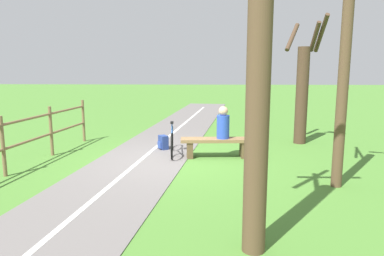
{
  "coord_description": "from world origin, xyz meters",
  "views": [
    {
      "loc": [
        -0.9,
        8.47,
        2.25
      ],
      "look_at": [
        -0.57,
        0.73,
        0.94
      ],
      "focal_mm": 33.35,
      "sensor_mm": 36.0,
      "label": 1
    }
  ],
  "objects_px": {
    "bicycle": "(172,141)",
    "tree_by_path": "(257,58)",
    "tree_near_bench": "(303,88)",
    "bench": "(217,144)",
    "tree_mid_field": "(345,52)",
    "person_seated": "(223,124)",
    "backpack": "(163,143)"
  },
  "relations": [
    {
      "from": "bicycle",
      "to": "tree_by_path",
      "type": "height_order",
      "value": "tree_by_path"
    },
    {
      "from": "bicycle",
      "to": "tree_near_bench",
      "type": "distance_m",
      "value": 4.25
    },
    {
      "from": "bench",
      "to": "tree_near_bench",
      "type": "xyz_separation_m",
      "value": [
        -2.57,
        -1.84,
        1.31
      ]
    },
    {
      "from": "bench",
      "to": "tree_mid_field",
      "type": "xyz_separation_m",
      "value": [
        -2.24,
        2.16,
        2.19
      ]
    },
    {
      "from": "person_seated",
      "to": "tree_by_path",
      "type": "distance_m",
      "value": 4.91
    },
    {
      "from": "tree_near_bench",
      "to": "tree_mid_field",
      "type": "distance_m",
      "value": 4.11
    },
    {
      "from": "bicycle",
      "to": "tree_by_path",
      "type": "bearing_deg",
      "value": 11.93
    },
    {
      "from": "person_seated",
      "to": "backpack",
      "type": "xyz_separation_m",
      "value": [
        1.62,
        -0.78,
        -0.66
      ]
    },
    {
      "from": "bench",
      "to": "tree_mid_field",
      "type": "bearing_deg",
      "value": 132.57
    },
    {
      "from": "bicycle",
      "to": "backpack",
      "type": "xyz_separation_m",
      "value": [
        0.3,
        -0.53,
        -0.16
      ]
    },
    {
      "from": "person_seated",
      "to": "tree_mid_field",
      "type": "bearing_deg",
      "value": 130.44
    },
    {
      "from": "backpack",
      "to": "tree_by_path",
      "type": "distance_m",
      "value": 6.14
    },
    {
      "from": "bicycle",
      "to": "tree_mid_field",
      "type": "xyz_separation_m",
      "value": [
        -3.41,
        2.42,
        2.18
      ]
    },
    {
      "from": "tree_mid_field",
      "to": "bench",
      "type": "bearing_deg",
      "value": -43.97
    },
    {
      "from": "backpack",
      "to": "tree_mid_field",
      "type": "bearing_deg",
      "value": 141.47
    },
    {
      "from": "bench",
      "to": "tree_by_path",
      "type": "xyz_separation_m",
      "value": [
        -0.32,
        4.66,
        2.02
      ]
    },
    {
      "from": "bicycle",
      "to": "bench",
      "type": "bearing_deg",
      "value": 72.6
    },
    {
      "from": "bicycle",
      "to": "backpack",
      "type": "height_order",
      "value": "bicycle"
    },
    {
      "from": "bench",
      "to": "tree_by_path",
      "type": "height_order",
      "value": "tree_by_path"
    },
    {
      "from": "tree_near_bench",
      "to": "person_seated",
      "type": "bearing_deg",
      "value": 37.1
    },
    {
      "from": "person_seated",
      "to": "bicycle",
      "type": "relative_size",
      "value": 0.47
    },
    {
      "from": "person_seated",
      "to": "tree_mid_field",
      "type": "distance_m",
      "value": 3.45
    },
    {
      "from": "person_seated",
      "to": "backpack",
      "type": "relative_size",
      "value": 2.06
    },
    {
      "from": "backpack",
      "to": "tree_by_path",
      "type": "height_order",
      "value": "tree_by_path"
    },
    {
      "from": "backpack",
      "to": "tree_mid_field",
      "type": "relative_size",
      "value": 0.07
    },
    {
      "from": "person_seated",
      "to": "tree_mid_field",
      "type": "xyz_separation_m",
      "value": [
        -2.09,
        2.17,
        1.68
      ]
    },
    {
      "from": "person_seated",
      "to": "tree_near_bench",
      "type": "bearing_deg",
      "value": -146.37
    },
    {
      "from": "bench",
      "to": "backpack",
      "type": "height_order",
      "value": "bench"
    },
    {
      "from": "bench",
      "to": "person_seated",
      "type": "distance_m",
      "value": 0.54
    },
    {
      "from": "bicycle",
      "to": "tree_by_path",
      "type": "relative_size",
      "value": 0.33
    },
    {
      "from": "bench",
      "to": "tree_near_bench",
      "type": "distance_m",
      "value": 3.42
    },
    {
      "from": "bicycle",
      "to": "backpack",
      "type": "bearing_deg",
      "value": -155.28
    }
  ]
}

